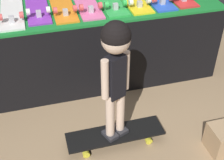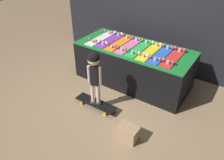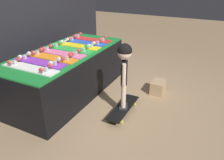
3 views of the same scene
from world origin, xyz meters
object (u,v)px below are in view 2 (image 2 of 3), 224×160
at_px(skateboard_yellow_on_rack, 150,51).
at_px(storage_box, 128,133).
at_px(skateboard_red_on_rack, 174,57).
at_px(child, 94,69).
at_px(skateboard_purple_on_rack, 111,39).
at_px(skateboard_orange_on_rack, 120,43).
at_px(skateboard_pink_on_rack, 129,45).
at_px(skateboard_blue_on_rack, 162,54).
at_px(skateboard_green_on_rack, 140,48).
at_px(skateboard_on_floor, 96,103).
at_px(skateboard_white_on_rack, 101,38).

distance_m(skateboard_yellow_on_rack, storage_box, 1.50).
distance_m(skateboard_red_on_rack, child, 1.35).
distance_m(skateboard_purple_on_rack, child, 1.14).
distance_m(skateboard_orange_on_rack, skateboard_pink_on_rack, 0.21).
distance_m(skateboard_yellow_on_rack, skateboard_red_on_rack, 0.42).
bearing_deg(skateboard_pink_on_rack, skateboard_blue_on_rack, -0.42).
bearing_deg(skateboard_yellow_on_rack, skateboard_blue_on_rack, 0.28).
xyz_separation_m(skateboard_yellow_on_rack, child, (-0.43, -1.03, -0.00)).
xyz_separation_m(skateboard_green_on_rack, storage_box, (0.57, -1.32, -0.64)).
bearing_deg(skateboard_on_floor, child, -75.96).
xyz_separation_m(skateboard_pink_on_rack, storage_box, (0.78, -1.32, -0.64)).
distance_m(skateboard_pink_on_rack, child, 1.03).
distance_m(skateboard_white_on_rack, skateboard_red_on_rack, 1.48).
bearing_deg(skateboard_on_floor, skateboard_red_on_rack, 50.76).
bearing_deg(storage_box, skateboard_green_on_rack, 113.48).
relative_size(skateboard_orange_on_rack, skateboard_pink_on_rack, 1.00).
bearing_deg(skateboard_green_on_rack, storage_box, -66.52).
distance_m(skateboard_orange_on_rack, skateboard_green_on_rack, 0.42).
relative_size(skateboard_purple_on_rack, skateboard_green_on_rack, 1.00).
height_order(skateboard_green_on_rack, skateboard_red_on_rack, same).
bearing_deg(skateboard_red_on_rack, skateboard_pink_on_rack, -179.21).
bearing_deg(skateboard_pink_on_rack, skateboard_red_on_rack, 0.79).
bearing_deg(skateboard_yellow_on_rack, skateboard_on_floor, -112.74).
bearing_deg(skateboard_yellow_on_rack, skateboard_pink_on_rack, 179.23).
bearing_deg(skateboard_blue_on_rack, skateboard_pink_on_rack, 179.58).
height_order(skateboard_purple_on_rack, skateboard_blue_on_rack, same).
distance_m(skateboard_white_on_rack, skateboard_green_on_rack, 0.85).
relative_size(skateboard_blue_on_rack, storage_box, 2.77).
xyz_separation_m(skateboard_orange_on_rack, skateboard_red_on_rack, (1.06, 0.01, 0.00)).
xyz_separation_m(skateboard_white_on_rack, skateboard_yellow_on_rack, (1.06, 0.01, 0.00)).
relative_size(skateboard_red_on_rack, child, 0.86).
height_order(skateboard_purple_on_rack, child, child).
height_order(skateboard_yellow_on_rack, skateboard_blue_on_rack, same).
height_order(skateboard_green_on_rack, skateboard_on_floor, skateboard_green_on_rack).
bearing_deg(skateboard_orange_on_rack, skateboard_red_on_rack, 0.73).
height_order(skateboard_white_on_rack, skateboard_blue_on_rack, same).
relative_size(skateboard_purple_on_rack, storage_box, 2.77).
relative_size(skateboard_yellow_on_rack, child, 0.86).
xyz_separation_m(skateboard_white_on_rack, skateboard_pink_on_rack, (0.63, 0.02, 0.00)).
bearing_deg(storage_box, skateboard_purple_on_rack, 131.89).
bearing_deg(skateboard_purple_on_rack, skateboard_blue_on_rack, -1.72).
bearing_deg(skateboard_purple_on_rack, child, -68.64).
height_order(skateboard_on_floor, child, child).
relative_size(skateboard_white_on_rack, skateboard_orange_on_rack, 1.00).
xyz_separation_m(skateboard_red_on_rack, skateboard_on_floor, (-0.85, -1.04, -0.67)).
xyz_separation_m(skateboard_white_on_rack, skateboard_on_floor, (0.63, -1.02, -0.67)).
bearing_deg(skateboard_green_on_rack, skateboard_purple_on_rack, 177.61).
bearing_deg(skateboard_on_floor, skateboard_purple_on_rack, 111.36).
bearing_deg(skateboard_red_on_rack, skateboard_green_on_rack, -179.00).
distance_m(skateboard_purple_on_rack, skateboard_on_floor, 1.32).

